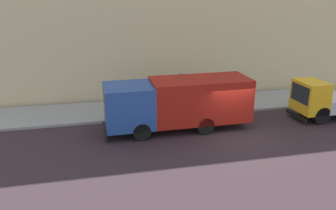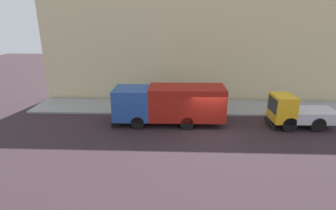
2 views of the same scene
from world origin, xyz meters
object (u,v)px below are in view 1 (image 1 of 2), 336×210
(large_utility_truck, at_px, (178,102))
(pedestrian_walking, at_px, (158,97))
(small_flatbed_truck, at_px, (325,100))
(street_sign_post, at_px, (180,90))

(large_utility_truck, distance_m, pedestrian_walking, 2.98)
(small_flatbed_truck, height_order, street_sign_post, street_sign_post)
(large_utility_truck, relative_size, small_flatbed_truck, 1.76)
(pedestrian_walking, bearing_deg, large_utility_truck, -5.05)
(pedestrian_walking, bearing_deg, street_sign_post, 39.07)
(large_utility_truck, relative_size, pedestrian_walking, 4.80)
(small_flatbed_truck, xyz_separation_m, street_sign_post, (2.27, 8.68, 0.55))
(small_flatbed_truck, height_order, pedestrian_walking, small_flatbed_truck)
(large_utility_truck, height_order, small_flatbed_truck, large_utility_truck)
(small_flatbed_truck, distance_m, street_sign_post, 8.98)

